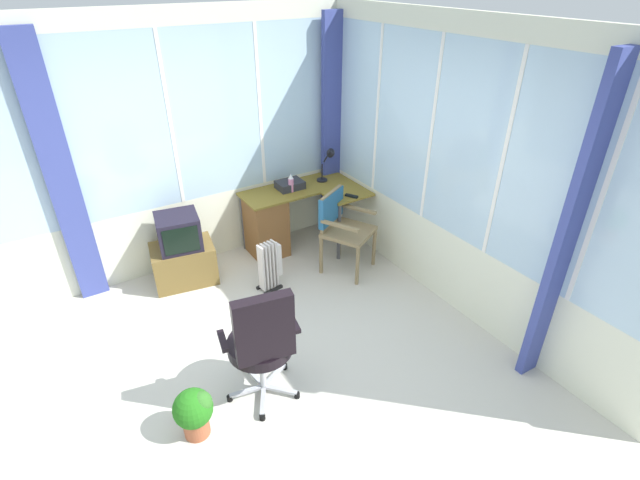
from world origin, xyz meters
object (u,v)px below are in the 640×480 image
office_chair (262,340)px  tv_on_stand (182,253)px  wooden_armchair (339,220)px  desk (272,221)px  desk_lamp (330,160)px  paper_tray (290,185)px  tv_remote (351,196)px  spray_bottle (291,183)px  space_heater (270,265)px  potted_plant (194,411)px

office_chair → tv_on_stand: office_chair is taller
wooden_armchair → desk: bearing=125.0°
desk_lamp → paper_tray: desk_lamp is taller
tv_remote → spray_bottle: (-0.50, 0.48, 0.09)m
spray_bottle → space_heater: bearing=-134.5°
desk_lamp → space_heater: (-1.15, -0.64, -0.72)m
desk → potted_plant: 2.57m
tv_remote → tv_on_stand: tv_on_stand is taller
tv_on_stand → space_heater: (0.73, -0.61, -0.07)m
spray_bottle → tv_remote: bearing=-43.8°
space_heater → potted_plant: 1.83m
paper_tray → space_heater: bearing=-132.2°
paper_tray → space_heater: (-0.64, -0.70, -0.50)m
desk → spray_bottle: (0.25, -0.04, 0.44)m
tv_remote → paper_tray: size_ratio=0.50×
potted_plant → office_chair: bearing=2.1°
office_chair → space_heater: office_chair is taller
desk → tv_on_stand: 1.09m
wooden_armchair → tv_on_stand: size_ratio=1.14×
desk_lamp → spray_bottle: desk_lamp is taller
desk_lamp → tv_remote: (-0.04, -0.51, -0.26)m
desk_lamp → office_chair: desk_lamp is taller
wooden_armchair → tv_on_stand: (-1.56, 0.64, -0.24)m
spray_bottle → paper_tray: size_ratio=0.72×
spray_bottle → space_heater: size_ratio=0.39×
wooden_armchair → potted_plant: (-2.11, -1.29, -0.35)m
wooden_armchair → office_chair: size_ratio=0.84×
space_heater → potted_plant: (-1.27, -1.32, -0.04)m
desk → desk_lamp: bearing=-1.1°
spray_bottle → tv_on_stand: bearing=-179.6°
tv_remote → tv_on_stand: 1.94m
paper_tray → potted_plant: paper_tray is taller
office_chair → desk: bearing=61.6°
desk_lamp → space_heater: bearing=-150.8°
paper_tray → potted_plant: size_ratio=0.74×
desk → desk_lamp: size_ratio=3.29×
wooden_armchair → paper_tray: bearing=105.4°
tv_remote → paper_tray: (-0.47, 0.57, 0.03)m
spray_bottle → paper_tray: bearing=70.6°
wooden_armchair → tv_on_stand: wooden_armchair is taller
paper_tray → tv_on_stand: paper_tray is taller
wooden_armchair → tv_on_stand: 1.71m
tv_remote → desk: bearing=115.4°
spray_bottle → tv_on_stand: size_ratio=0.27×
desk_lamp → office_chair: size_ratio=0.38×
spray_bottle → office_chair: (-1.31, -1.92, -0.23)m
tv_remote → spray_bottle: 0.70m
space_heater → tv_on_stand: bearing=140.1°
potted_plant → paper_tray: bearing=46.7°
tv_on_stand → space_heater: 0.95m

